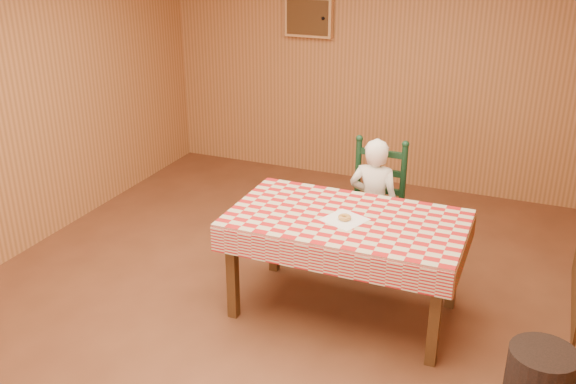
# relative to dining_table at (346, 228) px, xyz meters

# --- Properties ---
(ground) EXTENTS (6.00, 6.00, 0.00)m
(ground) POSITION_rel_dining_table_xyz_m (-0.39, -0.34, -0.69)
(ground) COLOR brown
(ground) RESTS_ON ground
(cabin_walls) EXTENTS (5.10, 6.05, 2.65)m
(cabin_walls) POSITION_rel_dining_table_xyz_m (-0.39, 0.20, 1.14)
(cabin_walls) COLOR #AE703F
(cabin_walls) RESTS_ON ground
(dining_table) EXTENTS (1.66, 0.96, 0.77)m
(dining_table) POSITION_rel_dining_table_xyz_m (0.00, 0.00, 0.00)
(dining_table) COLOR #4C2D14
(dining_table) RESTS_ON ground
(ladder_chair) EXTENTS (0.44, 0.40, 1.08)m
(ladder_chair) POSITION_rel_dining_table_xyz_m (0.00, 0.79, -0.18)
(ladder_chair) COLOR black
(ladder_chair) RESTS_ON ground
(seated_child) EXTENTS (0.41, 0.27, 1.12)m
(seated_child) POSITION_rel_dining_table_xyz_m (0.00, 0.73, -0.13)
(seated_child) COLOR white
(seated_child) RESTS_ON ground
(napkin) EXTENTS (0.34, 0.34, 0.00)m
(napkin) POSITION_rel_dining_table_xyz_m (0.00, -0.05, 0.08)
(napkin) COLOR white
(napkin) RESTS_ON dining_table
(donut) EXTENTS (0.10, 0.10, 0.03)m
(donut) POSITION_rel_dining_table_xyz_m (0.00, -0.05, 0.10)
(donut) COLOR #C69447
(donut) RESTS_ON napkin
(storage_bin) EXTENTS (0.52, 0.52, 0.40)m
(storage_bin) POSITION_rel_dining_table_xyz_m (1.38, -0.54, -0.49)
(storage_bin) COLOR black
(storage_bin) RESTS_ON ground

